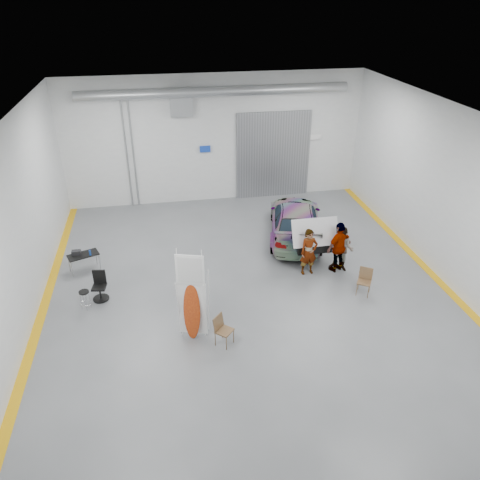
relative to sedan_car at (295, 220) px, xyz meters
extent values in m
plane|color=#5C5F63|center=(-2.70, -3.50, -0.74)|extent=(16.00, 16.00, 0.00)
cube|color=silver|center=(-9.70, -3.50, 2.26)|extent=(0.02, 16.00, 6.00)
cube|color=silver|center=(4.30, -3.50, 2.26)|extent=(0.02, 16.00, 6.00)
cube|color=silver|center=(-2.70, 4.50, 2.26)|extent=(14.00, 0.02, 6.00)
cube|color=silver|center=(-2.70, -11.50, 2.26)|extent=(14.00, 0.02, 6.00)
cube|color=white|center=(-2.70, -3.50, 5.26)|extent=(14.00, 16.00, 0.02)
cube|color=gray|center=(0.10, 4.42, 1.36)|extent=(3.60, 0.12, 4.20)
cube|color=gray|center=(-4.20, 4.42, 4.06)|extent=(1.00, 0.50, 1.20)
cylinder|color=gray|center=(-2.70, 3.90, 4.56)|extent=(11.90, 0.44, 0.44)
cube|color=#163BB3|center=(-3.20, 4.42, 1.86)|extent=(0.50, 0.04, 0.30)
cube|color=white|center=(2.10, 4.42, 2.16)|extent=(0.70, 0.04, 0.25)
cylinder|color=gray|center=(-6.50, 4.42, 1.76)|extent=(0.08, 0.08, 5.00)
cylinder|color=gray|center=(-6.80, 4.42, 1.76)|extent=(0.08, 0.08, 5.00)
cube|color=#D99B0C|center=(-9.55, -3.50, -0.74)|extent=(0.30, 16.00, 0.01)
cube|color=#D99B0C|center=(4.15, -3.50, -0.74)|extent=(0.30, 16.00, 0.01)
imported|color=silver|center=(0.00, 0.00, 0.00)|extent=(3.31, 5.49, 1.49)
imported|color=brown|center=(-0.34, -2.87, 0.15)|extent=(0.68, 0.48, 1.78)
imported|color=slate|center=(0.93, -2.87, 0.13)|extent=(1.07, 1.02, 1.74)
imported|color=#9A4833|center=(0.80, -2.87, 0.24)|extent=(1.23, 0.91, 1.97)
cube|color=white|center=(-4.73, -5.63, 0.26)|extent=(0.82, 0.28, 1.81)
ellipsoid|color=#CF5112|center=(-4.73, -5.71, 0.21)|extent=(0.55, 0.38, 1.91)
cube|color=white|center=(-4.73, -5.65, 1.62)|extent=(0.80, 0.27, 0.95)
cylinder|color=white|center=(-5.08, -5.63, 0.76)|extent=(0.02, 0.02, 3.01)
cylinder|color=white|center=(-4.38, -5.63, 0.76)|extent=(0.02, 0.02, 3.01)
cube|color=brown|center=(-3.94, -6.18, -0.26)|extent=(0.63, 0.63, 0.04)
cube|color=brown|center=(-3.94, -5.97, -0.01)|extent=(0.37, 0.40, 0.43)
cube|color=brown|center=(1.13, -4.50, -0.26)|extent=(0.61, 0.60, 0.04)
cube|color=brown|center=(1.13, -4.29, -0.02)|extent=(0.43, 0.32, 0.43)
cylinder|color=black|center=(-8.14, -3.64, -0.09)|extent=(0.33, 0.33, 0.05)
torus|color=silver|center=(-8.14, -3.64, -0.53)|extent=(0.34, 0.34, 0.02)
cylinder|color=gray|center=(-8.91, -1.46, -0.42)|extent=(0.03, 0.03, 0.65)
cylinder|color=gray|center=(-7.91, -1.46, -0.42)|extent=(0.03, 0.03, 0.65)
cylinder|color=gray|center=(-8.91, -1.01, -0.42)|extent=(0.03, 0.03, 0.65)
cylinder|color=gray|center=(-7.91, -1.01, -0.42)|extent=(0.03, 0.03, 0.65)
cube|color=black|center=(-8.41, -1.24, -0.07)|extent=(1.21, 0.90, 0.04)
cylinder|color=#183E92|center=(-8.14, -1.33, 0.05)|extent=(0.07, 0.07, 0.20)
cube|color=black|center=(-8.64, -1.19, 0.03)|extent=(0.32, 0.20, 0.16)
cylinder|color=black|center=(-7.71, -3.22, -0.71)|extent=(0.54, 0.54, 0.04)
cylinder|color=black|center=(-7.71, -3.22, -0.47)|extent=(0.06, 0.06, 0.47)
cube|color=black|center=(-7.71, -3.22, -0.24)|extent=(0.51, 0.51, 0.07)
cube|color=black|center=(-7.71, -3.00, 0.05)|extent=(0.43, 0.12, 0.48)
cube|color=silver|center=(0.00, -2.32, 0.76)|extent=(1.74, 1.05, 0.04)
camera|label=1|loc=(-5.40, -16.77, 8.62)|focal=35.00mm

